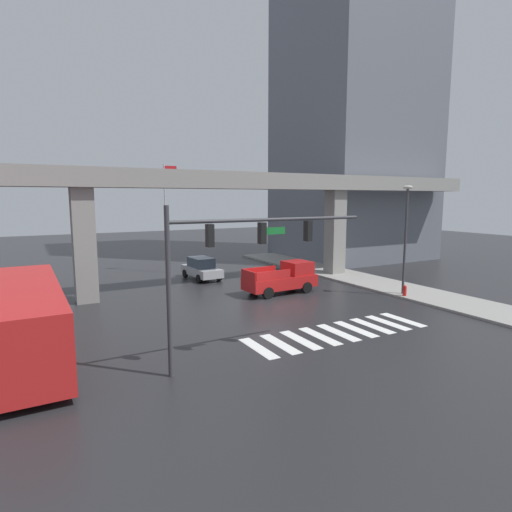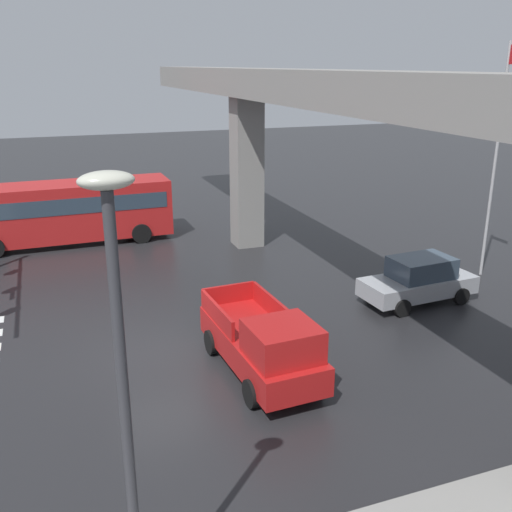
{
  "view_description": "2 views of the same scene",
  "coord_description": "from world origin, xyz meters",
  "px_view_note": "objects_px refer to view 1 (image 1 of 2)",
  "views": [
    {
      "loc": [
        -12.84,
        -21.18,
        6.45
      ],
      "look_at": [
        0.0,
        2.2,
        2.73
      ],
      "focal_mm": 29.35,
      "sensor_mm": 36.0,
      "label": 1
    },
    {
      "loc": [
        15.95,
        -2.76,
        8.47
      ],
      "look_at": [
        -0.3,
        3.24,
        2.7
      ],
      "focal_mm": 40.65,
      "sensor_mm": 36.0,
      "label": 2
    }
  ],
  "objects_px": {
    "fire_hydrant": "(405,291)",
    "pickup_truck": "(284,278)",
    "street_lamp_near_corner": "(406,227)",
    "flagpole": "(166,210)",
    "city_bus": "(26,316)",
    "sedan_silver": "(202,268)",
    "traffic_signal_mast": "(236,248)"
  },
  "relations": [
    {
      "from": "pickup_truck",
      "to": "traffic_signal_mast",
      "type": "bearing_deg",
      "value": -130.99
    },
    {
      "from": "fire_hydrant",
      "to": "flagpole",
      "type": "relative_size",
      "value": 0.09
    },
    {
      "from": "city_bus",
      "to": "fire_hydrant",
      "type": "relative_size",
      "value": 12.74
    },
    {
      "from": "sedan_silver",
      "to": "street_lamp_near_corner",
      "type": "xyz_separation_m",
      "value": [
        9.57,
        -11.91,
        3.7
      ]
    },
    {
      "from": "traffic_signal_mast",
      "to": "fire_hydrant",
      "type": "bearing_deg",
      "value": 17.14
    },
    {
      "from": "fire_hydrant",
      "to": "flagpole",
      "type": "distance_m",
      "value": 20.42
    },
    {
      "from": "city_bus",
      "to": "street_lamp_near_corner",
      "type": "xyz_separation_m",
      "value": [
        21.88,
        0.26,
        2.83
      ]
    },
    {
      "from": "city_bus",
      "to": "street_lamp_near_corner",
      "type": "distance_m",
      "value": 22.06
    },
    {
      "from": "city_bus",
      "to": "traffic_signal_mast",
      "type": "xyz_separation_m",
      "value": [
        7.17,
        -4.67,
        2.83
      ]
    },
    {
      "from": "street_lamp_near_corner",
      "to": "pickup_truck",
      "type": "bearing_deg",
      "value": 144.7
    },
    {
      "from": "traffic_signal_mast",
      "to": "fire_hydrant",
      "type": "distance_m",
      "value": 15.53
    },
    {
      "from": "pickup_truck",
      "to": "sedan_silver",
      "type": "distance_m",
      "value": 7.97
    },
    {
      "from": "fire_hydrant",
      "to": "pickup_truck",
      "type": "bearing_deg",
      "value": 139.97
    },
    {
      "from": "pickup_truck",
      "to": "street_lamp_near_corner",
      "type": "bearing_deg",
      "value": -35.3
    },
    {
      "from": "pickup_truck",
      "to": "fire_hydrant",
      "type": "bearing_deg",
      "value": -40.03
    },
    {
      "from": "traffic_signal_mast",
      "to": "fire_hydrant",
      "type": "height_order",
      "value": "traffic_signal_mast"
    },
    {
      "from": "pickup_truck",
      "to": "city_bus",
      "type": "relative_size",
      "value": 0.48
    },
    {
      "from": "sedan_silver",
      "to": "traffic_signal_mast",
      "type": "relative_size",
      "value": 0.51
    },
    {
      "from": "pickup_truck",
      "to": "sedan_silver",
      "type": "height_order",
      "value": "pickup_truck"
    },
    {
      "from": "street_lamp_near_corner",
      "to": "flagpole",
      "type": "distance_m",
      "value": 19.6
    },
    {
      "from": "street_lamp_near_corner",
      "to": "fire_hydrant",
      "type": "distance_m",
      "value": 4.18
    },
    {
      "from": "pickup_truck",
      "to": "sedan_silver",
      "type": "bearing_deg",
      "value": 112.99
    },
    {
      "from": "sedan_silver",
      "to": "flagpole",
      "type": "distance_m",
      "value": 6.43
    },
    {
      "from": "sedan_silver",
      "to": "street_lamp_near_corner",
      "type": "relative_size",
      "value": 0.61
    },
    {
      "from": "sedan_silver",
      "to": "traffic_signal_mast",
      "type": "xyz_separation_m",
      "value": [
        -5.14,
        -16.84,
        3.7
      ]
    },
    {
      "from": "pickup_truck",
      "to": "city_bus",
      "type": "distance_m",
      "value": 16.18
    },
    {
      "from": "fire_hydrant",
      "to": "city_bus",
      "type": "bearing_deg",
      "value": 179.3
    },
    {
      "from": "city_bus",
      "to": "flagpole",
      "type": "distance_m",
      "value": 20.05
    },
    {
      "from": "city_bus",
      "to": "fire_hydrant",
      "type": "xyz_separation_m",
      "value": [
        21.48,
        -0.26,
        -1.29
      ]
    },
    {
      "from": "flagpole",
      "to": "traffic_signal_mast",
      "type": "bearing_deg",
      "value": -99.91
    },
    {
      "from": "street_lamp_near_corner",
      "to": "flagpole",
      "type": "xyz_separation_m",
      "value": [
        -11.02,
        16.19,
        0.87
      ]
    },
    {
      "from": "city_bus",
      "to": "flagpole",
      "type": "relative_size",
      "value": 1.16
    }
  ]
}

